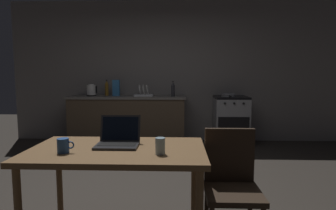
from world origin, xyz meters
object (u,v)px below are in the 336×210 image
object	(u,v)px
chair	(231,181)
frying_pan	(228,95)
stove_oven	(231,120)
dish_rack	(144,93)
electric_kettle	(91,90)
drinking_glass	(160,146)
laptop	(118,140)
dining_table	(118,158)
cereal_box	(116,88)
bottle_b	(107,88)
bottle	(173,89)
coffee_mug	(63,146)

from	to	relation	value
chair	frying_pan	world-z (taller)	frying_pan
stove_oven	dish_rack	world-z (taller)	dish_rack
chair	electric_kettle	xyz separation A→B (m)	(-2.02, 3.17, 0.49)
drinking_glass	dish_rack	xyz separation A→B (m)	(-0.52, 3.33, 0.13)
laptop	dining_table	bearing A→B (deg)	-87.29
laptop	dish_rack	world-z (taller)	dish_rack
dining_table	laptop	size ratio (longest dim) A/B	4.07
drinking_glass	cereal_box	world-z (taller)	cereal_box
dining_table	bottle_b	distance (m)	3.40
dish_rack	bottle_b	distance (m)	0.72
stove_oven	chair	size ratio (longest dim) A/B	1.01
stove_oven	dining_table	xyz separation A→B (m)	(-1.42, -3.18, 0.23)
cereal_box	bottle_b	xyz separation A→B (m)	(-0.19, 0.06, -0.01)
drinking_glass	bottle	bearing A→B (deg)	89.59
electric_kettle	coffee_mug	world-z (taller)	electric_kettle
bottle	dining_table	bearing A→B (deg)	-96.44
stove_oven	chair	world-z (taller)	stove_oven
stove_oven	drinking_glass	xyz separation A→B (m)	(-1.09, -3.32, 0.36)
chair	laptop	bearing A→B (deg)	-164.84
dining_table	laptop	bearing A→B (deg)	97.62
stove_oven	bottle	world-z (taller)	bottle
laptop	drinking_glass	bearing A→B (deg)	-38.47
laptop	electric_kettle	xyz separation A→B (m)	(-1.16, 3.10, 0.20)
dining_table	electric_kettle	xyz separation A→B (m)	(-1.17, 3.18, 0.32)
coffee_mug	frying_pan	bearing A→B (deg)	62.53
stove_oven	dining_table	world-z (taller)	stove_oven
drinking_glass	bottle_b	distance (m)	3.63
electric_kettle	drinking_glass	xyz separation A→B (m)	(1.50, -3.33, -0.19)
coffee_mug	bottle_b	xyz separation A→B (m)	(-0.55, 3.40, 0.23)
bottle	dish_rack	distance (m)	0.55
cereal_box	dish_rack	size ratio (longest dim) A/B	0.88
bottle	coffee_mug	world-z (taller)	bottle
bottle	drinking_glass	bearing A→B (deg)	-90.41
stove_oven	laptop	distance (m)	3.43
stove_oven	dish_rack	size ratio (longest dim) A/B	2.63
coffee_mug	bottle_b	bearing A→B (deg)	99.16
bottle	frying_pan	distance (m)	1.01
drinking_glass	cereal_box	size ratio (longest dim) A/B	0.38
stove_oven	coffee_mug	distance (m)	3.77
electric_kettle	bottle	distance (m)	1.52
laptop	cereal_box	bearing A→B (deg)	97.69
frying_pan	dining_table	bearing A→B (deg)	-113.33
electric_kettle	bottle_b	distance (m)	0.28
chair	drinking_glass	world-z (taller)	chair
cereal_box	chair	bearing A→B (deg)	-63.97
chair	coffee_mug	size ratio (longest dim) A/B	7.35
stove_oven	cereal_box	bearing A→B (deg)	179.39
coffee_mug	bottle_b	distance (m)	3.45
electric_kettle	drinking_glass	size ratio (longest dim) A/B	1.90
bottle	coffee_mug	distance (m)	3.35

